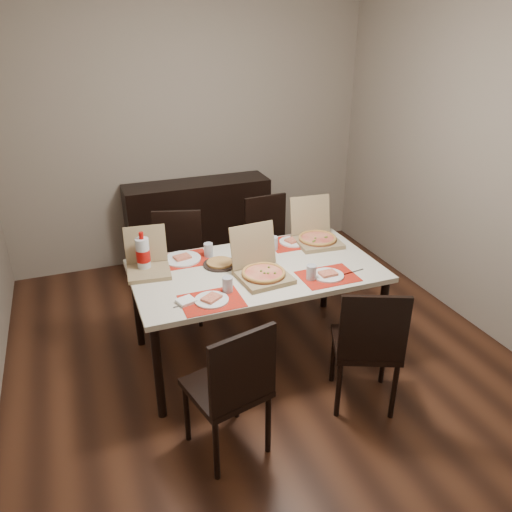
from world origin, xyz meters
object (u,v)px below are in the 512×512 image
Objects in this scene: dining_table at (256,276)px; chair_far_right at (270,242)px; chair_near_right at (368,343)px; soda_bottle at (143,255)px; sideboard at (199,223)px; chair_near_left at (232,386)px; dip_bowl at (263,257)px; chair_far_left at (178,261)px; pizza_box_center at (262,270)px.

chair_far_right is at bearing 61.63° from dining_table.
chair_near_right is 3.08× the size of soda_bottle.
chair_near_left reaches higher than sideboard.
dining_table is 0.20m from dip_bowl.
chair_near_right reaches higher than dining_table.
chair_near_right is 1.00× the size of chair_far_right.
soda_bottle is at bearing 161.67° from dining_table.
soda_bottle is at bearing -122.56° from chair_far_left.
chair_far_left is 0.76m from soda_bottle.
sideboard reaches higher than dining_table.
pizza_box_center is at bearing -95.19° from dining_table.
pizza_box_center is (0.40, -0.96, 0.29)m from chair_far_left.
dip_bowl is at bearing -52.28° from chair_far_left.
soda_bottle is (-1.24, 1.08, 0.37)m from chair_near_right.
soda_bottle is (-0.80, -1.53, 0.43)m from sideboard.
chair_far_left is at bearing 112.57° from pizza_box_center.
pizza_box_center reaches higher than chair_far_left.
chair_far_left is (0.08, 1.73, 0.00)m from chair_near_left.
chair_near_left is at bearing -118.37° from dining_table.
chair_far_right is at bearing 88.84° from chair_near_right.
dining_table is 0.96m from chair_near_right.
chair_far_right is at bearing -61.18° from sideboard.
sideboard is 0.99m from chair_far_right.
soda_bottle reaches higher than sideboard.
pizza_box_center is 0.31m from dip_bowl.
chair_near_left is 1.73m from chair_far_left.
chair_far_right is at bearing 61.63° from chair_near_left.
pizza_box_center is (-0.04, -1.93, 0.36)m from sideboard.
soda_bottle is (-0.36, -0.56, 0.37)m from chair_far_left.
chair_far_right is 2.25× the size of pizza_box_center.
chair_near_right is at bearing -55.20° from pizza_box_center.
dip_bowl is 0.34× the size of soda_bottle.
sideboard is at bearing 99.54° from chair_near_right.
chair_near_right is 1.75m from chair_far_right.
sideboard is at bearing 93.06° from dip_bowl.
sideboard is at bearing 89.28° from dining_table.
sideboard is 1.61× the size of chair_far_right.
pizza_box_center is at bearing -113.30° from dip_bowl.
chair_near_right is at bearing -41.28° from soda_bottle.
dip_bowl is at bearing -116.40° from chair_far_right.
soda_bottle is at bearing 172.59° from dip_bowl.
dip_bowl is at bearing 109.91° from chair_near_right.
chair_near_left reaches higher than dip_bowl.
chair_far_left is 0.92m from chair_far_right.
dip_bowl is (-0.35, 0.97, 0.25)m from chair_near_right.
chair_far_left is at bearing 116.82° from dining_table.
pizza_box_center reaches higher than dip_bowl.
dining_table is at bearing 119.12° from chair_near_right.
chair_far_left is at bearing 87.40° from chair_near_left.
dining_table is (-0.02, -1.78, 0.23)m from sideboard.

